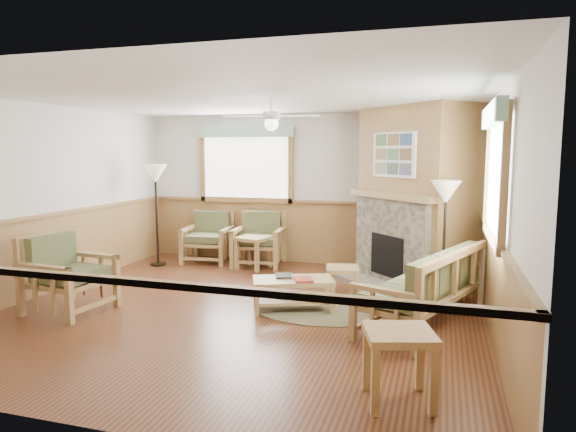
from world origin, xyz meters
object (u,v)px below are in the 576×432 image
(armchair_back_left, at_px, (208,237))
(footstool, at_px, (342,280))
(armchair_back_right, at_px, (259,239))
(armchair_left, at_px, (69,273))
(sofa, at_px, (423,287))
(end_table_chairs, at_px, (253,253))
(coffee_table, at_px, (293,294))
(floor_lamp_right, at_px, (444,244))
(end_table_sofa, at_px, (399,366))
(floor_lamp_left, at_px, (157,215))

(armchair_back_left, distance_m, footstool, 3.17)
(armchair_back_right, distance_m, armchair_left, 3.52)
(sofa, distance_m, end_table_chairs, 3.65)
(sofa, bearing_deg, coffee_table, -71.97)
(armchair_left, xyz_separation_m, floor_lamp_right, (4.55, 1.58, 0.34))
(armchair_back_left, xyz_separation_m, armchair_back_right, (1.00, 0.00, 0.02))
(armchair_left, bearing_deg, sofa, -73.80)
(end_table_sofa, bearing_deg, sofa, 86.79)
(sofa, distance_m, floor_lamp_left, 5.08)
(armchair_left, xyz_separation_m, end_table_chairs, (1.39, 2.93, -0.21))
(armchair_left, height_order, end_table_sofa, armchair_left)
(floor_lamp_left, relative_size, floor_lamp_right, 1.09)
(end_table_chairs, distance_m, end_table_sofa, 5.03)
(armchair_left, xyz_separation_m, end_table_sofa, (4.21, -1.23, -0.19))
(armchair_back_right, xyz_separation_m, floor_lamp_right, (3.17, -1.66, 0.36))
(sofa, relative_size, floor_lamp_right, 1.19)
(footstool, xyz_separation_m, floor_lamp_left, (-3.53, 0.91, 0.71))
(coffee_table, height_order, end_table_chairs, end_table_chairs)
(end_table_sofa, bearing_deg, footstool, 108.97)
(armchair_back_left, height_order, armchair_left, armchair_left)
(sofa, xyz_separation_m, floor_lamp_left, (-4.68, 1.92, 0.45))
(floor_lamp_right, bearing_deg, footstool, 171.66)
(armchair_left, height_order, floor_lamp_left, floor_lamp_left)
(floor_lamp_right, bearing_deg, armchair_back_right, 152.37)
(armchair_left, bearing_deg, end_table_sofa, -100.26)
(armchair_back_right, height_order, floor_lamp_left, floor_lamp_left)
(armchair_back_left, distance_m, armchair_back_right, 1.00)
(floor_lamp_left, bearing_deg, end_table_chairs, 7.71)
(end_table_chairs, xyz_separation_m, floor_lamp_left, (-1.74, -0.24, 0.63))
(armchair_left, height_order, coffee_table, armchair_left)
(sofa, bearing_deg, armchair_back_right, -108.30)
(floor_lamp_right, bearing_deg, coffee_table, -158.96)
(armchair_back_right, bearing_deg, floor_lamp_left, -168.97)
(armchair_left, relative_size, footstool, 2.15)
(armchair_left, height_order, floor_lamp_right, floor_lamp_right)
(armchair_back_right, relative_size, floor_lamp_left, 0.52)
(sofa, distance_m, armchair_back_left, 4.66)
(coffee_table, distance_m, footstool, 1.02)
(sofa, xyz_separation_m, armchair_back_right, (-2.95, 2.47, 0.02))
(footstool, xyz_separation_m, floor_lamp_right, (1.37, -0.20, 0.64))
(armchair_back_left, relative_size, floor_lamp_left, 0.50)
(armchair_left, distance_m, end_table_chairs, 3.25)
(sofa, xyz_separation_m, floor_lamp_right, (0.22, 0.81, 0.38))
(armchair_back_left, relative_size, end_table_sofa, 1.53)
(armchair_back_right, xyz_separation_m, armchair_left, (-1.38, -3.24, 0.02))
(armchair_back_right, bearing_deg, sofa, -46.33)
(armchair_back_left, distance_m, armchair_left, 3.26)
(floor_lamp_right, bearing_deg, end_table_chairs, 156.88)
(armchair_back_right, relative_size, end_table_sofa, 1.58)
(end_table_chairs, distance_m, floor_lamp_right, 3.48)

